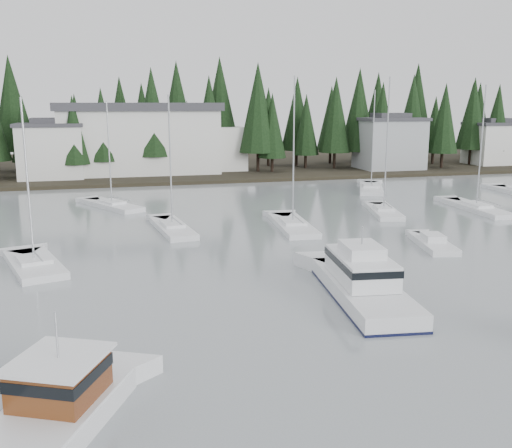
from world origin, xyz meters
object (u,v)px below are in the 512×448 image
at_px(harbor_inn, 153,139).
at_px(sailboat_3, 112,207).
at_px(sailboat_10, 371,189).
at_px(sailboat_5, 476,209).
at_px(runabout_1, 433,245).
at_px(sailboat_0, 35,267).
at_px(lobster_boat_brown, 37,429).
at_px(house_east_b, 494,142).
at_px(house_east_a, 389,142).
at_px(sailboat_7, 384,213).
at_px(cabin_cruiser_center, 362,285).
at_px(sailboat_8, 293,227).
at_px(sailboat_1, 172,230).
at_px(house_west, 51,150).

relative_size(harbor_inn, sailboat_3, 2.44).
height_order(harbor_inn, sailboat_10, sailboat_10).
distance_m(sailboat_5, runabout_1, 18.66).
bearing_deg(sailboat_0, lobster_boat_brown, 169.83).
distance_m(house_east_b, sailboat_3, 72.69).
distance_m(house_east_a, sailboat_7, 39.53).
xyz_separation_m(harbor_inn, lobster_boat_brown, (-9.96, -73.49, -5.23)).
bearing_deg(cabin_cruiser_center, sailboat_8, 0.80).
height_order(house_east_a, sailboat_1, sailboat_1).
height_order(sailboat_7, runabout_1, sailboat_7).
xyz_separation_m(sailboat_3, sailboat_7, (27.38, -10.99, 0.03)).
height_order(harbor_inn, runabout_1, harbor_inn).
distance_m(sailboat_1, runabout_1, 22.54).
relative_size(harbor_inn, sailboat_0, 2.42).
relative_size(sailboat_8, runabout_1, 2.01).
bearing_deg(lobster_boat_brown, house_east_a, -9.46).
xyz_separation_m(lobster_boat_brown, runabout_1, (27.73, 20.83, -0.41)).
bearing_deg(cabin_cruiser_center, lobster_boat_brown, 129.79).
height_order(house_west, house_east_b, house_west).
relative_size(sailboat_3, sailboat_5, 0.88).
bearing_deg(sailboat_1, house_east_a, -54.06).
bearing_deg(house_west, sailboat_3, -71.75).
bearing_deg(house_east_a, sailboat_8, -127.62).
bearing_deg(sailboat_1, runabout_1, -126.19).
bearing_deg(sailboat_1, cabin_cruiser_center, -163.83).
bearing_deg(sailboat_7, house_east_b, -33.08).
height_order(sailboat_3, sailboat_7, sailboat_7).
distance_m(harbor_inn, sailboat_1, 41.89).
height_order(house_east_b, sailboat_7, sailboat_7).
relative_size(house_west, sailboat_3, 0.79).
xyz_separation_m(sailboat_0, sailboat_10, (39.13, 27.93, -0.00)).
bearing_deg(cabin_cruiser_center, sailboat_7, -22.68).
distance_m(house_east_b, sailboat_5, 47.95).
relative_size(house_west, house_east_b, 1.00).
height_order(house_east_a, cabin_cruiser_center, house_east_a).
xyz_separation_m(sailboat_1, sailboat_3, (-5.13, 13.50, -0.01)).
xyz_separation_m(house_east_a, sailboat_8, (-29.85, -38.74, -4.83)).
height_order(harbor_inn, cabin_cruiser_center, harbor_inn).
relative_size(harbor_inn, sailboat_5, 2.15).
distance_m(house_east_a, sailboat_8, 49.14).
distance_m(lobster_boat_brown, runabout_1, 34.68).
height_order(sailboat_0, sailboat_7, sailboat_7).
bearing_deg(runabout_1, house_west, 46.68).
bearing_deg(sailboat_5, sailboat_0, 108.96).
relative_size(house_west, house_east_a, 0.90).
height_order(harbor_inn, sailboat_1, sailboat_1).
height_order(sailboat_8, runabout_1, sailboat_8).
distance_m(lobster_boat_brown, sailboat_8, 35.90).
distance_m(house_east_b, sailboat_10, 40.38).
bearing_deg(sailboat_3, house_west, -10.22).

